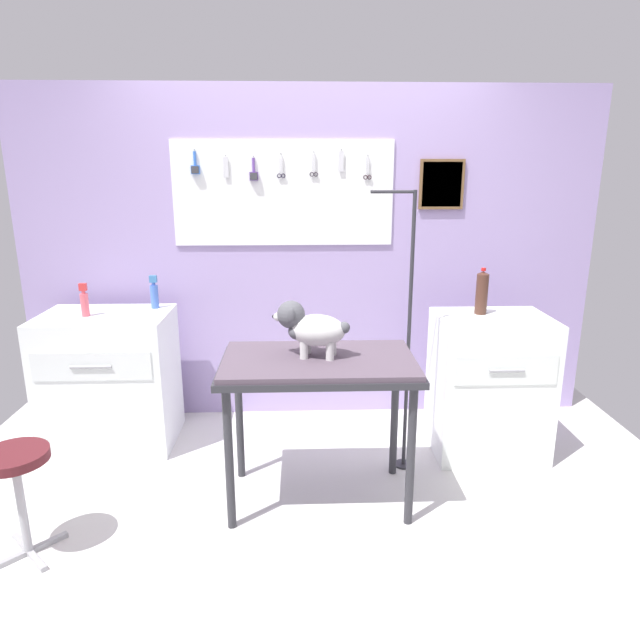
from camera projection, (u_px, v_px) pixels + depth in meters
ground at (315, 512)px, 2.98m from camera, size 4.40×4.00×0.04m
rear_wall_panel at (309, 256)px, 3.90m from camera, size 4.00×0.11×2.30m
grooming_table at (319, 373)px, 2.89m from camera, size 1.02×0.61×0.82m
grooming_arm at (407, 346)px, 3.21m from camera, size 0.30×0.11×1.65m
dog at (310, 327)px, 2.85m from camera, size 0.40×0.24×0.29m
counter_left at (110, 379)px, 3.61m from camera, size 0.80×0.58×0.87m
cabinet_right at (489, 385)px, 3.49m from camera, size 0.68×0.54×0.89m
stool at (16, 473)px, 2.51m from camera, size 0.30×0.30×0.53m
shampoo_bottle at (85, 302)px, 3.43m from camera, size 0.05×0.05×0.21m
conditioner_bottle at (154, 294)px, 3.63m from camera, size 0.05×0.05×0.22m
soda_bottle at (482, 293)px, 3.41m from camera, size 0.07×0.07×0.29m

